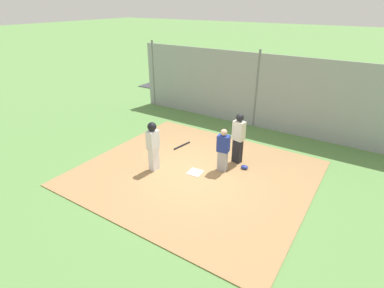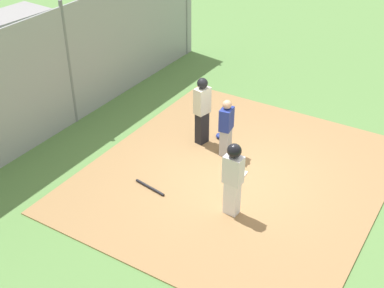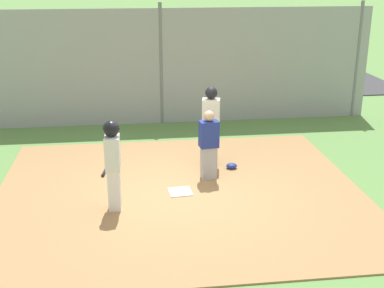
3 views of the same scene
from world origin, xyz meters
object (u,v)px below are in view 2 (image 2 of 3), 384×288
at_px(baseball_bat, 150,187).
at_px(parked_car_silver, 13,33).
at_px(runner, 233,175).
at_px(catcher_mask, 220,136).
at_px(umpire, 202,109).
at_px(catcher, 226,127).
at_px(home_plate, 236,174).

xyz_separation_m(baseball_bat, parked_car_silver, (-4.31, -8.99, 0.55)).
bearing_deg(runner, baseball_bat, 99.06).
bearing_deg(catcher_mask, umpire, -34.53).
distance_m(runner, parked_car_silver, 11.67).
bearing_deg(umpire, runner, -34.64).
height_order(catcher, runner, runner).
bearing_deg(baseball_bat, runner, 16.00).
height_order(umpire, runner, umpire).
xyz_separation_m(runner, parked_car_silver, (-4.09, -10.93, -0.39)).
bearing_deg(catcher_mask, baseball_bat, -5.68).
bearing_deg(baseball_bat, catcher, 80.32).
xyz_separation_m(umpire, catcher_mask, (-0.43, 0.29, -0.88)).
height_order(umpire, parked_car_silver, umpire).
xyz_separation_m(home_plate, catcher_mask, (-1.26, -1.12, 0.05)).
bearing_deg(home_plate, parked_car_silver, -105.22).
bearing_deg(catcher_mask, home_plate, 41.54).
distance_m(home_plate, parked_car_silver, 10.77).
bearing_deg(catcher_mask, parked_car_silver, -99.59).
height_order(home_plate, runner, runner).
bearing_deg(umpire, parked_car_silver, 179.73).
bearing_deg(runner, umpire, 45.74).
distance_m(baseball_bat, parked_car_silver, 9.98).
relative_size(baseball_bat, catcher_mask, 3.55).
height_order(home_plate, parked_car_silver, parked_car_silver).
distance_m(home_plate, catcher, 1.18).
distance_m(home_plate, baseball_bat, 2.03).
height_order(catcher, catcher_mask, catcher).
xyz_separation_m(catcher, catcher_mask, (-0.60, -0.48, -0.69)).
bearing_deg(parked_car_silver, umpire, 81.70).
bearing_deg(home_plate, baseball_bat, -43.12).
xyz_separation_m(catcher, runner, (1.93, 1.19, 0.22)).
distance_m(catcher, umpire, 0.81).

